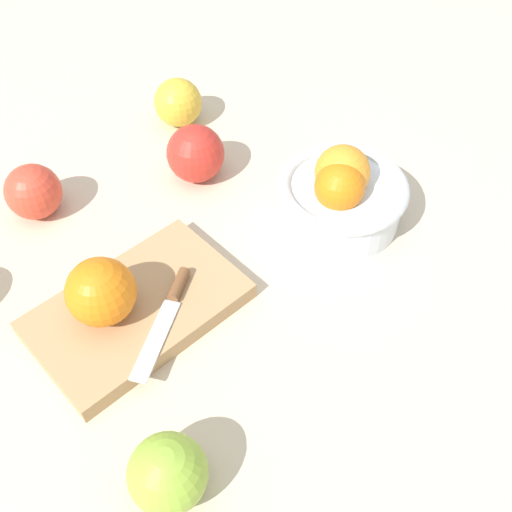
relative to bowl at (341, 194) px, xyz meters
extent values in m
plane|color=beige|center=(0.17, -0.15, -0.05)|extent=(2.40, 2.40, 0.00)
cylinder|color=silver|center=(0.00, 0.00, -0.02)|extent=(0.16, 0.16, 0.06)
torus|color=silver|center=(0.00, 0.00, 0.01)|extent=(0.18, 0.18, 0.02)
sphere|color=orange|center=(-0.01, -0.01, 0.03)|extent=(0.07, 0.07, 0.07)
sphere|color=orange|center=(0.02, 0.00, 0.03)|extent=(0.07, 0.07, 0.07)
cube|color=tan|center=(0.28, -0.12, -0.03)|extent=(0.27, 0.20, 0.02)
sphere|color=orange|center=(0.31, -0.13, 0.02)|extent=(0.08, 0.08, 0.08)
cube|color=silver|center=(0.31, -0.06, -0.02)|extent=(0.11, 0.06, 0.00)
cylinder|color=brown|center=(0.23, -0.09, -0.02)|extent=(0.05, 0.03, 0.01)
sphere|color=red|center=(0.04, -0.22, 0.00)|extent=(0.08, 0.08, 0.08)
sphere|color=#D6422D|center=(0.23, -0.35, -0.01)|extent=(0.08, 0.08, 0.08)
sphere|color=gold|center=(-0.04, -0.32, -0.01)|extent=(0.08, 0.08, 0.08)
sphere|color=#8EB738|center=(0.42, 0.05, -0.01)|extent=(0.08, 0.08, 0.08)
camera|label=1|loc=(0.55, 0.24, 0.55)|focal=42.13mm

